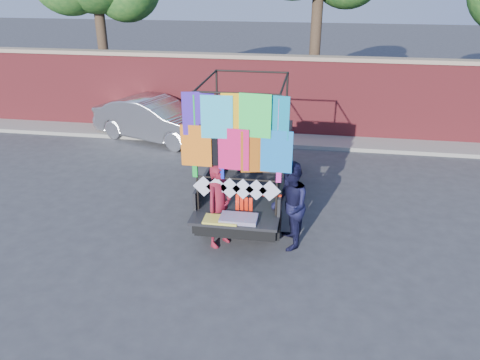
# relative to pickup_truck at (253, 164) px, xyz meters

# --- Properties ---
(ground) EXTENTS (90.00, 90.00, 0.00)m
(ground) POSITION_rel_pickup_truck_xyz_m (0.25, -2.29, -0.79)
(ground) COLOR #38383A
(ground) RESTS_ON ground
(brick_wall) EXTENTS (30.00, 0.45, 2.61)m
(brick_wall) POSITION_rel_pickup_truck_xyz_m (0.25, 4.71, 0.54)
(brick_wall) COLOR maroon
(brick_wall) RESTS_ON ground
(curb) EXTENTS (30.00, 1.20, 0.12)m
(curb) POSITION_rel_pickup_truck_xyz_m (0.25, 4.01, -0.73)
(curb) COLOR gray
(curb) RESTS_ON ground
(pickup_truck) EXTENTS (1.97, 4.94, 3.11)m
(pickup_truck) POSITION_rel_pickup_truck_xyz_m (0.00, 0.00, 0.00)
(pickup_truck) COLOR black
(pickup_truck) RESTS_ON ground
(sedan) EXTENTS (4.39, 2.77, 1.37)m
(sedan) POSITION_rel_pickup_truck_xyz_m (-3.65, 3.57, -0.11)
(sedan) COLOR silver
(sedan) RESTS_ON ground
(woman) EXTENTS (0.69, 0.75, 1.72)m
(woman) POSITION_rel_pickup_truck_xyz_m (-0.34, -2.37, 0.07)
(woman) COLOR maroon
(woman) RESTS_ON ground
(man) EXTENTS (0.82, 0.97, 1.78)m
(man) POSITION_rel_pickup_truck_xyz_m (1.00, -2.24, 0.10)
(man) COLOR #141433
(man) RESTS_ON ground
(streamer_bundle) EXTENTS (1.05, 0.13, 0.71)m
(streamer_bundle) POSITION_rel_pickup_truck_xyz_m (0.21, -2.31, 0.14)
(streamer_bundle) COLOR #FF260D
(streamer_bundle) RESTS_ON ground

